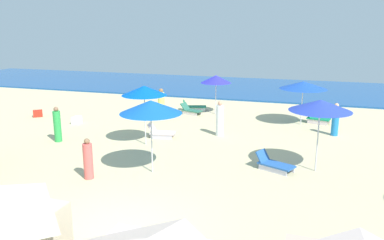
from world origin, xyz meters
name	(u,v)px	position (x,y,z in m)	size (l,w,h in m)	color
ground_plane	(118,232)	(0.00, 0.00, 0.00)	(60.00, 60.00, 0.00)	beige
ocean	(254,88)	(0.00, 24.33, 0.06)	(60.00, 11.35, 0.12)	#1A4E92
umbrella_1	(151,107)	(-0.81, 4.27, 2.46)	(2.25, 2.25, 2.70)	silver
umbrella_3	(144,91)	(-2.43, 7.32, 2.47)	(2.00, 2.00, 2.69)	silver
lounge_chair_3_0	(160,132)	(-2.20, 8.57, 0.25)	(1.35, 0.78, 0.69)	silver
umbrella_4	(303,85)	(4.17, 13.16, 2.15)	(2.50, 2.50, 2.35)	silver
lounge_chair_4_0	(317,118)	(4.99, 13.66, 0.29)	(1.43, 0.92, 0.78)	silver
umbrella_5	(320,105)	(4.96, 6.15, 2.50)	(2.23, 2.23, 2.70)	silver
lounge_chair_5_0	(274,164)	(3.47, 5.79, 0.24)	(1.54, 1.15, 0.66)	silver
umbrella_6	(216,79)	(-0.87, 14.24, 2.12)	(1.83, 1.83, 2.35)	silver
lounge_chair_6_0	(194,107)	(-2.41, 14.74, 0.25)	(1.56, 0.99, 0.66)	silver
lounge_chair_6_1	(191,110)	(-2.27, 13.65, 0.25)	(1.41, 0.95, 0.65)	silver
beachgoer_1	(88,160)	(-2.71, 3.02, 0.68)	(0.37, 0.37, 1.48)	#E55D59
beachgoer_2	(161,104)	(-3.60, 12.24, 0.81)	(0.38, 0.38, 1.74)	#F2F266
beachgoer_3	(220,120)	(0.45, 9.73, 0.80)	(0.53, 0.53, 1.72)	white
beachgoer_4	(57,125)	(-6.49, 6.53, 0.77)	(0.47, 0.47, 1.65)	green
beachgoer_5	(335,120)	(5.83, 11.41, 0.75)	(0.47, 0.47, 1.61)	#207BC9
cooler_box_0	(38,113)	(-10.67, 10.39, 0.20)	(0.51, 0.30, 0.41)	red
cooler_box_1	(77,120)	(-7.58, 9.68, 0.19)	(0.54, 0.37, 0.39)	white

